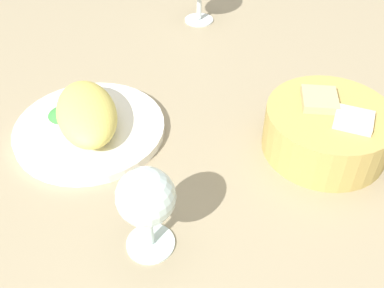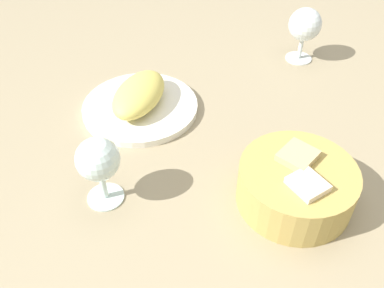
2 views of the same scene
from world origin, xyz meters
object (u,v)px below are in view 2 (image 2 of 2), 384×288
wine_glass_near (98,162)px  plate (140,107)px  wine_glass_far (305,26)px  bread_basket (296,184)px

wine_glass_near → plate: bearing=162.1°
plate → wine_glass_far: 41.57cm
plate → bread_basket: bearing=39.0°
plate → bread_basket: size_ratio=1.28×
wine_glass_far → wine_glass_near: bearing=-51.8°
plate → wine_glass_far: wine_glass_far is taller
bread_basket → wine_glass_near: bearing=-100.2°
plate → wine_glass_near: (22.22, -7.16, 7.37)cm
plate → wine_glass_near: wine_glass_near is taller
plate → wine_glass_far: size_ratio=1.85×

